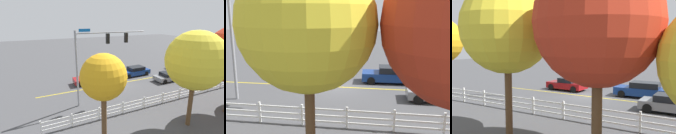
{
  "view_description": "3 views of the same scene",
  "coord_description": "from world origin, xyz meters",
  "views": [
    {
      "loc": [
        10.34,
        19.91,
        8.48
      ],
      "look_at": [
        1.03,
        1.01,
        2.73
      ],
      "focal_mm": 28.41,
      "sensor_mm": 36.0,
      "label": 1
    },
    {
      "loc": [
        -3.28,
        19.13,
        5.85
      ],
      "look_at": [
        -0.47,
        1.6,
        1.98
      ],
      "focal_mm": 40.72,
      "sensor_mm": 36.0,
      "label": 2
    },
    {
      "loc": [
        -9.9,
        20.46,
        4.63
      ],
      "look_at": [
        1.17,
        2.12,
        2.75
      ],
      "focal_mm": 41.03,
      "sensor_mm": 36.0,
      "label": 3
    }
  ],
  "objects": [
    {
      "name": "ground_plane",
      "position": [
        0.0,
        0.0,
        0.0
      ],
      "size": [
        120.0,
        120.0,
        0.0
      ],
      "primitive_type": "plane",
      "color": "#444447"
    },
    {
      "name": "lane_center_stripe",
      "position": [
        -4.0,
        0.0,
        0.0
      ],
      "size": [
        28.0,
        0.16,
        0.01
      ],
      "primitive_type": "cube",
      "color": "gold",
      "rests_on": "ground_plane"
    },
    {
      "name": "signal_assembly",
      "position": [
        4.07,
        3.86,
        5.34
      ],
      "size": [
        7.61,
        0.38,
        7.6
      ],
      "color": "gray",
      "rests_on": "ground_plane"
    },
    {
      "name": "car_0",
      "position": [
        -14.03,
        -2.13,
        0.65
      ],
      "size": [
        4.8,
        1.96,
        1.33
      ],
      "rotation": [
        0.0,
        0.0,
        6.24
      ],
      "color": "slate",
      "rests_on": "ground_plane"
    },
    {
      "name": "car_1",
      "position": [
        -4.41,
        -2.03,
        0.68
      ],
      "size": [
        4.77,
        2.1,
        1.38
      ],
      "rotation": [
        0.0,
        0.0,
        6.31
      ],
      "color": "navy",
      "rests_on": "ground_plane"
    },
    {
      "name": "car_2",
      "position": [
        -7.3,
        2.08,
        0.61
      ],
      "size": [
        4.13,
        1.99,
        1.24
      ],
      "rotation": [
        0.0,
        0.0,
        3.14
      ],
      "color": "slate",
      "rests_on": "ground_plane"
    },
    {
      "name": "car_3",
      "position": [
        3.16,
        -1.82,
        0.62
      ],
      "size": [
        4.01,
        2.14,
        1.29
      ],
      "rotation": [
        0.0,
        0.0,
        6.24
      ],
      "color": "maroon",
      "rests_on": "ground_plane"
    },
    {
      "name": "white_rail_fence",
      "position": [
        -3.0,
        7.14,
        0.6
      ],
      "size": [
        26.1,
        0.1,
        1.15
      ],
      "color": "white",
      "rests_on": "ground_plane"
    },
    {
      "name": "tree_0",
      "position": [
        6.09,
        10.07,
        4.85
      ],
      "size": [
        3.06,
        3.06,
        6.43
      ],
      "color": "brown",
      "rests_on": "ground_plane"
    },
    {
      "name": "tree_4",
      "position": [
        -1.0,
        11.09,
        5.45
      ],
      "size": [
        4.53,
        4.53,
        7.73
      ],
      "color": "brown",
      "rests_on": "ground_plane"
    }
  ]
}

